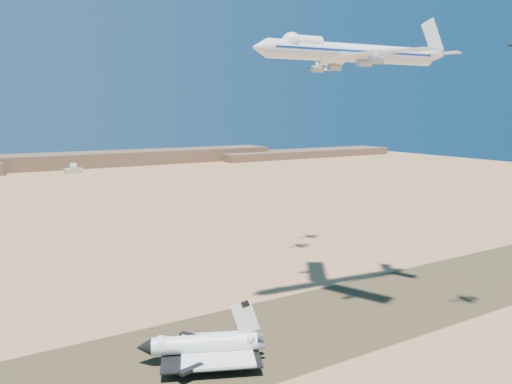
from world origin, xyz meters
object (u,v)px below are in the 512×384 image
shuttle (204,346)px  chase_jet_d (309,58)px  carrier_747 (348,53)px  crew_a (247,363)px  crew_b (241,361)px  crew_c (234,364)px  chase_jet_e (320,69)px

shuttle → chase_jet_d: chase_jet_d is taller
carrier_747 → crew_a: bearing=-153.7°
crew_a → crew_b: (-0.60, 2.19, -0.12)m
crew_b → crew_c: (-2.56, -0.73, 0.07)m
shuttle → crew_a: shuttle is taller
carrier_747 → chase_jet_e: (39.86, 65.15, 1.26)m
shuttle → crew_a: size_ratio=19.81×
shuttle → chase_jet_d: 133.15m
crew_a → crew_c: 3.48m
chase_jet_e → crew_a: bearing=-137.1°
chase_jet_e → crew_c: bearing=-138.6°
crew_b → chase_jet_e: 149.12m
crew_b → shuttle: bearing=49.8°
crew_a → chase_jet_d: size_ratio=0.12×
chase_jet_e → chase_jet_d: bearing=-140.9°
shuttle → carrier_747: bearing=32.0°
shuttle → crew_c: bearing=-27.0°
crew_b → crew_a: bearing=-167.6°
carrier_747 → crew_b: (-49.00, -14.93, -87.77)m
shuttle → crew_b: 11.27m
carrier_747 → chase_jet_d: (22.75, 51.21, 4.05)m
crew_b → chase_jet_e: size_ratio=0.11×
shuttle → crew_c: 9.99m
chase_jet_e → carrier_747: bearing=-121.6°
crew_a → crew_c: crew_a is taller
crew_b → crew_c: crew_c is taller
crew_a → chase_jet_d: bearing=-46.8°
crew_b → chase_jet_d: (71.75, 66.14, 91.82)m
carrier_747 → crew_c: bearing=-156.3°
crew_c → chase_jet_d: bearing=-75.7°
chase_jet_d → shuttle: bearing=-139.1°
crew_a → crew_b: size_ratio=1.15×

